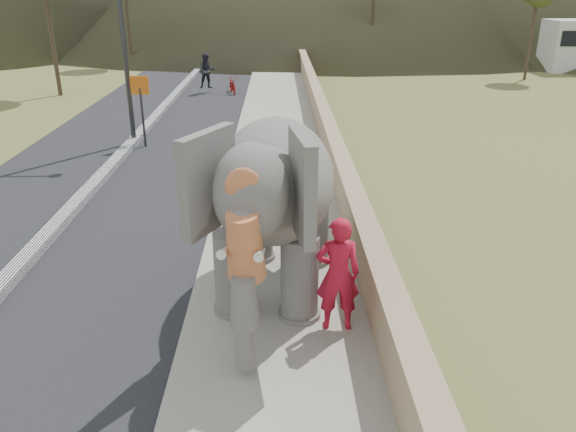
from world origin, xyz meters
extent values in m
cube|color=black|center=(-5.00, 10.00, 0.01)|extent=(7.00, 120.00, 0.03)
cube|color=black|center=(-5.00, 10.00, 0.11)|extent=(0.35, 120.00, 0.22)
cube|color=#9E9687|center=(0.00, 10.00, 0.07)|extent=(3.00, 120.00, 0.15)
cube|color=tan|center=(1.65, 10.00, 0.55)|extent=(0.30, 120.00, 1.10)
cylinder|color=#2D2F32|center=(-5.00, 15.20, 4.00)|extent=(0.16, 0.16, 8.00)
cylinder|color=#2D2D33|center=(-4.50, 14.70, 1.00)|extent=(0.08, 0.08, 2.00)
cube|color=#CA5E13|center=(-4.50, 14.70, 2.10)|extent=(0.60, 0.05, 0.60)
imported|color=silver|center=(18.02, 36.34, 0.72)|extent=(4.48, 2.51, 1.44)
imported|color=#AE1228|center=(0.95, 3.50, 1.09)|extent=(0.69, 0.45, 1.89)
imported|color=maroon|center=(-2.24, 24.80, 0.43)|extent=(0.92, 1.73, 0.86)
imported|color=black|center=(-3.50, 24.80, 1.12)|extent=(0.97, 0.83, 1.74)
camera|label=1|loc=(0.05, -4.06, 5.22)|focal=35.00mm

